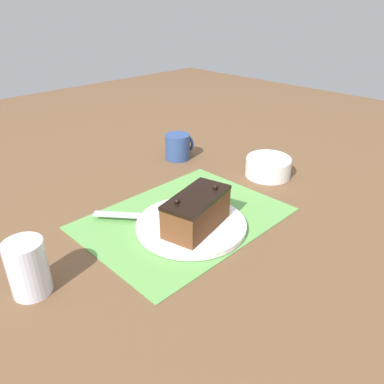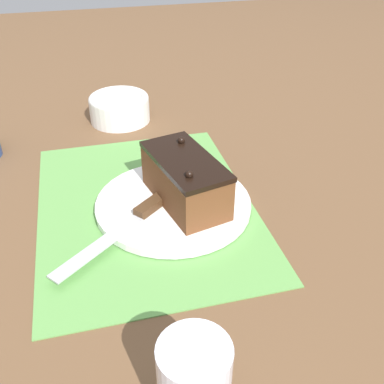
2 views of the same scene
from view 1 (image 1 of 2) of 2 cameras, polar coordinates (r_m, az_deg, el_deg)
ground_plane at (r=0.89m, az=-1.20°, el=-4.04°), size 3.00×3.00×0.00m
placemat_woven at (r=0.89m, az=-1.21°, el=-3.93°), size 0.46×0.34×0.00m
cake_plate at (r=0.85m, az=-0.12°, el=-5.01°), size 0.25×0.25×0.01m
chocolate_cake at (r=0.81m, az=0.72°, el=-2.93°), size 0.18×0.12×0.09m
serving_knife at (r=0.86m, az=-4.66°, el=-3.61°), size 0.17×0.20×0.01m
drinking_glass at (r=0.71m, az=-23.75°, el=-10.53°), size 0.07×0.07×0.10m
small_bowl at (r=1.11m, az=11.38°, el=4.03°), size 0.13×0.13×0.06m
coffee_mug at (r=1.21m, az=-2.11°, el=6.94°), size 0.09×0.08×0.08m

